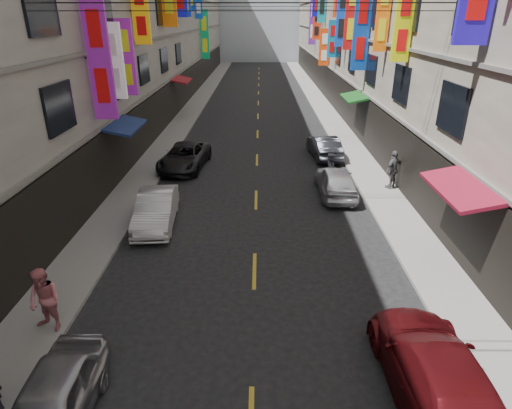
{
  "coord_description": "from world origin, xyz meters",
  "views": [
    {
      "loc": [
        0.16,
        5.84,
        7.78
      ],
      "look_at": [
        0.09,
        14.34,
        4.03
      ],
      "focal_mm": 30.0,
      "sensor_mm": 36.0,
      "label": 1
    }
  ],
  "objects_px": {
    "car_left_far": "(185,157)",
    "pedestrian_rfar": "(393,169)",
    "car_left_near": "(51,407)",
    "scooter_far_right": "(331,163)",
    "car_left_mid": "(156,209)",
    "car_right_far": "(324,146)",
    "car_right_near": "(437,374)",
    "pedestrian_lfar": "(45,301)",
    "car_right_mid": "(336,181)"
  },
  "relations": [
    {
      "from": "car_left_near",
      "to": "car_left_far",
      "type": "distance_m",
      "value": 16.51
    },
    {
      "from": "car_left_near",
      "to": "pedestrian_rfar",
      "type": "height_order",
      "value": "pedestrian_rfar"
    },
    {
      "from": "car_left_near",
      "to": "car_right_far",
      "type": "xyz_separation_m",
      "value": [
        8.0,
        18.59,
        0.02
      ]
    },
    {
      "from": "car_right_near",
      "to": "pedestrian_lfar",
      "type": "height_order",
      "value": "pedestrian_lfar"
    },
    {
      "from": "car_right_near",
      "to": "pedestrian_rfar",
      "type": "relative_size",
      "value": 2.65
    },
    {
      "from": "car_left_near",
      "to": "pedestrian_rfar",
      "type": "relative_size",
      "value": 1.99
    },
    {
      "from": "car_left_far",
      "to": "car_right_mid",
      "type": "distance_m",
      "value": 8.63
    },
    {
      "from": "pedestrian_lfar",
      "to": "car_left_near",
      "type": "bearing_deg",
      "value": -43.53
    },
    {
      "from": "car_left_near",
      "to": "car_left_mid",
      "type": "relative_size",
      "value": 0.92
    },
    {
      "from": "car_left_far",
      "to": "car_right_far",
      "type": "distance_m",
      "value": 8.27
    },
    {
      "from": "car_left_far",
      "to": "car_right_near",
      "type": "bearing_deg",
      "value": -56.61
    },
    {
      "from": "scooter_far_right",
      "to": "car_left_mid",
      "type": "height_order",
      "value": "car_left_mid"
    },
    {
      "from": "car_right_mid",
      "to": "car_left_far",
      "type": "bearing_deg",
      "value": -26.29
    },
    {
      "from": "car_left_mid",
      "to": "car_right_far",
      "type": "distance_m",
      "value": 12.16
    },
    {
      "from": "car_left_mid",
      "to": "pedestrian_rfar",
      "type": "bearing_deg",
      "value": 15.57
    },
    {
      "from": "car_right_far",
      "to": "pedestrian_lfar",
      "type": "height_order",
      "value": "pedestrian_lfar"
    },
    {
      "from": "scooter_far_right",
      "to": "car_left_mid",
      "type": "distance_m",
      "value": 10.43
    },
    {
      "from": "car_left_far",
      "to": "pedestrian_rfar",
      "type": "relative_size",
      "value": 2.51
    },
    {
      "from": "car_left_near",
      "to": "scooter_far_right",
      "type": "bearing_deg",
      "value": 61.98
    },
    {
      "from": "car_left_near",
      "to": "pedestrian_lfar",
      "type": "height_order",
      "value": "pedestrian_lfar"
    },
    {
      "from": "car_left_near",
      "to": "pedestrian_rfar",
      "type": "distance_m",
      "value": 16.99
    },
    {
      "from": "car_left_near",
      "to": "car_left_mid",
      "type": "xyz_separation_m",
      "value": [
        0.0,
        9.44,
        0.03
      ]
    },
    {
      "from": "car_left_near",
      "to": "car_left_far",
      "type": "bearing_deg",
      "value": 88.58
    },
    {
      "from": "car_left_near",
      "to": "pedestrian_rfar",
      "type": "bearing_deg",
      "value": 50.14
    },
    {
      "from": "car_right_far",
      "to": "pedestrian_rfar",
      "type": "xyz_separation_m",
      "value": [
        2.56,
        -5.29,
        0.4
      ]
    },
    {
      "from": "car_left_mid",
      "to": "car_right_far",
      "type": "bearing_deg",
      "value": 44.32
    },
    {
      "from": "car_right_mid",
      "to": "pedestrian_lfar",
      "type": "xyz_separation_m",
      "value": [
        -9.15,
        -9.76,
        0.34
      ]
    },
    {
      "from": "car_left_mid",
      "to": "car_right_far",
      "type": "height_order",
      "value": "car_left_mid"
    },
    {
      "from": "car_right_near",
      "to": "pedestrian_rfar",
      "type": "distance_m",
      "value": 12.71
    },
    {
      "from": "scooter_far_right",
      "to": "car_right_mid",
      "type": "distance_m",
      "value": 3.39
    },
    {
      "from": "scooter_far_right",
      "to": "car_left_far",
      "type": "relative_size",
      "value": 0.38
    },
    {
      "from": "car_right_far",
      "to": "pedestrian_rfar",
      "type": "bearing_deg",
      "value": 110.48
    },
    {
      "from": "car_left_mid",
      "to": "car_right_mid",
      "type": "xyz_separation_m",
      "value": [
        7.75,
        3.26,
        0.02
      ]
    },
    {
      "from": "car_left_mid",
      "to": "car_right_near",
      "type": "relative_size",
      "value": 0.82
    },
    {
      "from": "car_right_near",
      "to": "pedestrian_rfar",
      "type": "bearing_deg",
      "value": -102.54
    },
    {
      "from": "car_left_mid",
      "to": "pedestrian_rfar",
      "type": "xyz_separation_m",
      "value": [
        10.56,
        3.86,
        0.39
      ]
    },
    {
      "from": "car_left_mid",
      "to": "car_right_near",
      "type": "distance_m",
      "value": 11.73
    },
    {
      "from": "car_left_near",
      "to": "pedestrian_rfar",
      "type": "xyz_separation_m",
      "value": [
        10.56,
        13.3,
        0.42
      ]
    },
    {
      "from": "car_right_near",
      "to": "pedestrian_lfar",
      "type": "xyz_separation_m",
      "value": [
        -9.4,
        2.09,
        0.31
      ]
    },
    {
      "from": "scooter_far_right",
      "to": "car_left_mid",
      "type": "relative_size",
      "value": 0.44
    },
    {
      "from": "car_left_mid",
      "to": "pedestrian_lfar",
      "type": "relative_size",
      "value": 2.24
    },
    {
      "from": "car_left_far",
      "to": "car_left_mid",
      "type": "bearing_deg",
      "value": -83.67
    },
    {
      "from": "car_right_near",
      "to": "car_right_mid",
      "type": "xyz_separation_m",
      "value": [
        -0.25,
        11.84,
        -0.03
      ]
    },
    {
      "from": "car_left_mid",
      "to": "car_right_mid",
      "type": "height_order",
      "value": "car_right_mid"
    },
    {
      "from": "car_right_mid",
      "to": "pedestrian_rfar",
      "type": "bearing_deg",
      "value": -167.97
    },
    {
      "from": "car_right_near",
      "to": "car_right_mid",
      "type": "relative_size",
      "value": 1.23
    },
    {
      "from": "car_left_near",
      "to": "car_left_mid",
      "type": "distance_m",
      "value": 9.44
    },
    {
      "from": "car_left_near",
      "to": "car_right_near",
      "type": "height_order",
      "value": "car_right_near"
    },
    {
      "from": "car_right_far",
      "to": "pedestrian_rfar",
      "type": "height_order",
      "value": "pedestrian_rfar"
    },
    {
      "from": "scooter_far_right",
      "to": "car_right_near",
      "type": "relative_size",
      "value": 0.36
    }
  ]
}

